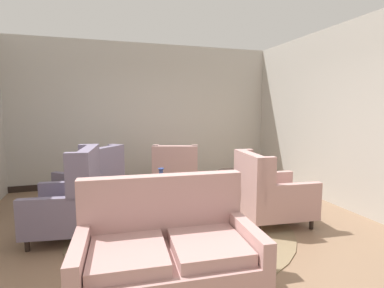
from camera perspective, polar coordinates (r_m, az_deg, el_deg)
name	(u,v)px	position (r m, az deg, el deg)	size (l,w,h in m)	color
ground	(188,238)	(3.83, -0.81, -17.71)	(8.26, 8.26, 0.00)	#896B51
wall_back	(148,115)	(6.37, -8.48, 5.67)	(5.64, 0.08, 2.94)	#BCB7AD
wall_right	(324,116)	(5.64, 24.16, 5.00)	(0.08, 4.13, 2.94)	#BCB7AD
baseboard_back	(150,180)	(6.50, -8.18, -6.87)	(5.48, 0.03, 0.12)	black
area_rug	(181,228)	(4.09, -2.06, -15.95)	(2.92, 2.92, 0.01)	#847051
coffee_table	(165,199)	(4.11, -5.25, -10.60)	(0.86, 0.86, 0.44)	black
porcelain_vase	(161,183)	(4.08, -5.99, -7.49)	(0.15, 0.15, 0.35)	#384C93
settee	(168,250)	(2.66, -4.76, -19.76)	(1.55, 0.94, 0.99)	tan
armchair_near_sideboard	(176,174)	(5.42, -3.11, -5.73)	(1.01, 1.06, 0.96)	tan
armchair_far_left	(269,194)	(4.28, 14.67, -9.29)	(0.98, 0.88, 1.00)	tan
armchair_back_corner	(71,200)	(4.01, -22.31, -10.02)	(0.90, 0.94, 1.11)	slate
armchair_foreground_right	(94,181)	(5.07, -18.47, -6.84)	(1.13, 1.13, 1.00)	slate
side_table	(232,189)	(4.46, 7.78, -8.65)	(0.44, 0.44, 0.68)	black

